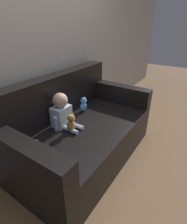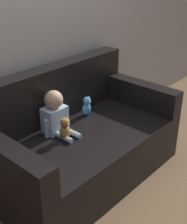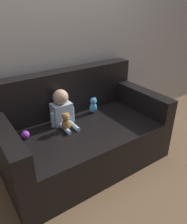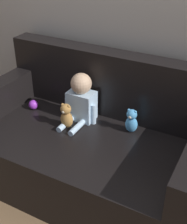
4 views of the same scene
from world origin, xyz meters
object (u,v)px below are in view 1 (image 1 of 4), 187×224
at_px(person_baby, 62,112).
at_px(plush_toy_side, 84,104).
at_px(couch, 81,132).
at_px(teddy_bear_brown, 71,123).
at_px(toy_ball, 35,144).

distance_m(person_baby, plush_toy_side, 0.44).
relative_size(couch, person_baby, 4.50).
xyz_separation_m(teddy_bear_brown, toy_ball, (-0.41, 0.10, -0.06)).
relative_size(couch, teddy_bear_brown, 8.54).
xyz_separation_m(teddy_bear_brown, plush_toy_side, (0.47, 0.18, -0.01)).
relative_size(teddy_bear_brown, toy_ball, 2.58).
bearing_deg(person_baby, couch, -39.40).
bearing_deg(couch, toy_ball, 172.84).
bearing_deg(teddy_bear_brown, person_baby, 76.77).
distance_m(couch, toy_ball, 0.63).
height_order(plush_toy_side, toy_ball, plush_toy_side).
height_order(person_baby, teddy_bear_brown, person_baby).
height_order(couch, person_baby, couch).
bearing_deg(toy_ball, person_baby, 7.16).
relative_size(person_baby, toy_ball, 4.90).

